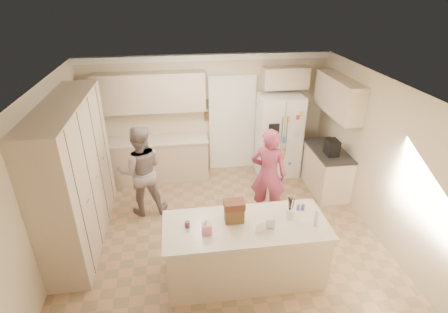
{
  "coord_description": "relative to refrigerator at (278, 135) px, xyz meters",
  "views": [
    {
      "loc": [
        -0.64,
        -4.88,
        3.93
      ],
      "look_at": [
        0.1,
        0.35,
        1.25
      ],
      "focal_mm": 28.0,
      "sensor_mm": 36.0,
      "label": 1
    }
  ],
  "objects": [
    {
      "name": "floor",
      "position": [
        -1.52,
        -1.88,
        -0.91
      ],
      "size": [
        5.2,
        4.6,
        0.02
      ],
      "primitive_type": "cube",
      "color": "#A17958",
      "rests_on": "ground"
    },
    {
      "name": "ceiling",
      "position": [
        -1.52,
        -1.88,
        1.71
      ],
      "size": [
        5.2,
        4.6,
        0.02
      ],
      "primitive_type": "cube",
      "color": "white",
      "rests_on": "wall_back"
    },
    {
      "name": "wall_back",
      "position": [
        -1.52,
        0.43,
        0.4
      ],
      "size": [
        5.2,
        0.02,
        2.6
      ],
      "primitive_type": "cube",
      "color": "beige",
      "rests_on": "ground"
    },
    {
      "name": "wall_front",
      "position": [
        -1.52,
        -4.19,
        0.4
      ],
      "size": [
        5.2,
        0.02,
        2.6
      ],
      "primitive_type": "cube",
      "color": "beige",
      "rests_on": "ground"
    },
    {
      "name": "wall_left",
      "position": [
        -4.13,
        -1.88,
        0.4
      ],
      "size": [
        0.02,
        4.6,
        2.6
      ],
      "primitive_type": "cube",
      "color": "beige",
      "rests_on": "ground"
    },
    {
      "name": "wall_right",
      "position": [
        1.09,
        -1.88,
        0.4
      ],
      "size": [
        0.02,
        4.6,
        2.6
      ],
      "primitive_type": "cube",
      "color": "beige",
      "rests_on": "ground"
    },
    {
      "name": "crown_back",
      "position": [
        -1.52,
        0.38,
        1.63
      ],
      "size": [
        5.2,
        0.08,
        0.12
      ],
      "primitive_type": "cube",
      "color": "white",
      "rests_on": "wall_back"
    },
    {
      "name": "pantry_bank",
      "position": [
        -3.82,
        -1.68,
        0.28
      ],
      "size": [
        0.6,
        2.6,
        2.35
      ],
      "primitive_type": "cube",
      "color": "beige",
      "rests_on": "floor"
    },
    {
      "name": "back_base_cab",
      "position": [
        -2.67,
        0.12,
        -0.46
      ],
      "size": [
        2.2,
        0.6,
        0.88
      ],
      "primitive_type": "cube",
      "color": "beige",
      "rests_on": "floor"
    },
    {
      "name": "back_countertop",
      "position": [
        -2.67,
        0.11,
        0.0
      ],
      "size": [
        2.24,
        0.63,
        0.04
      ],
      "primitive_type": "cube",
      "color": "beige",
      "rests_on": "back_base_cab"
    },
    {
      "name": "back_upper_cab",
      "position": [
        -2.67,
        0.25,
        1.0
      ],
      "size": [
        2.2,
        0.35,
        0.8
      ],
      "primitive_type": "cube",
      "color": "beige",
      "rests_on": "wall_back"
    },
    {
      "name": "doorway_opening",
      "position": [
        -0.97,
        0.4,
        0.15
      ],
      "size": [
        0.9,
        0.06,
        2.1
      ],
      "primitive_type": "cube",
      "color": "black",
      "rests_on": "floor"
    },
    {
      "name": "doorway_casing",
      "position": [
        -0.97,
        0.37,
        0.15
      ],
      "size": [
        1.02,
        0.03,
        2.22
      ],
      "primitive_type": "cube",
      "color": "white",
      "rests_on": "floor"
    },
    {
      "name": "wall_frame_upper",
      "position": [
        -1.5,
        0.39,
        0.65
      ],
      "size": [
        0.15,
        0.02,
        0.2
      ],
      "primitive_type": "cube",
      "color": "brown",
      "rests_on": "wall_back"
    },
    {
      "name": "wall_frame_lower",
      "position": [
        -1.5,
        0.39,
        0.38
      ],
      "size": [
        0.15,
        0.02,
        0.2
      ],
      "primitive_type": "cube",
      "color": "brown",
      "rests_on": "wall_back"
    },
    {
      "name": "refrigerator",
      "position": [
        0.0,
        0.0,
        0.0
      ],
      "size": [
        0.91,
        0.71,
        1.8
      ],
      "primitive_type": "cube",
      "rotation": [
        0.0,
        0.0,
        -0.01
      ],
      "color": "white",
      "rests_on": "floor"
    },
    {
      "name": "fridge_seam",
      "position": [
        0.0,
        -0.36,
        0.0
      ],
      "size": [
        0.02,
        0.02,
        1.78
      ],
      "primitive_type": "cube",
      "color": "gray",
      "rests_on": "refrigerator"
    },
    {
      "name": "fridge_dispenser",
      "position": [
        -0.22,
        -0.37,
        0.25
      ],
      "size": [
        0.22,
        0.03,
        0.35
      ],
      "primitive_type": "cube",
      "color": "black",
      "rests_on": "refrigerator"
    },
    {
      "name": "fridge_handle_l",
      "position": [
        -0.05,
        -0.37,
        0.15
      ],
      "size": [
        0.02,
        0.02,
        0.85
      ],
      "primitive_type": "cylinder",
      "color": "silver",
      "rests_on": "refrigerator"
    },
    {
      "name": "fridge_handle_r",
      "position": [
        0.05,
        -0.37,
        0.15
      ],
      "size": [
        0.02,
        0.02,
        0.85
      ],
      "primitive_type": "cylinder",
      "color": "silver",
      "rests_on": "refrigerator"
    },
    {
      "name": "over_fridge_cab",
      "position": [
        0.13,
        0.25,
        1.2
      ],
      "size": [
        0.95,
        0.35,
        0.45
      ],
      "primitive_type": "cube",
      "color": "beige",
      "rests_on": "wall_back"
    },
    {
      "name": "right_base_cab",
      "position": [
        0.78,
        -0.88,
        -0.46
      ],
      "size": [
        0.6,
        1.2,
        0.88
      ],
      "primitive_type": "cube",
      "color": "beige",
      "rests_on": "floor"
    },
    {
      "name": "right_countertop",
      "position": [
        0.77,
        -0.88,
        0.0
      ],
      "size": [
        0.63,
        1.24,
        0.04
      ],
      "primitive_type": "cube",
      "color": "#2D2B28",
      "rests_on": "right_base_cab"
    },
    {
      "name": "right_upper_cab",
      "position": [
        0.91,
        -0.68,
        1.05
      ],
      "size": [
        0.35,
        1.5,
        0.7
      ],
      "primitive_type": "cube",
      "color": "beige",
      "rests_on": "wall_right"
    },
    {
      "name": "coffee_maker",
      "position": [
        0.73,
        -1.08,
        0.17
      ],
      "size": [
        0.22,
        0.28,
        0.3
      ],
      "primitive_type": "cube",
      "color": "black",
      "rests_on": "right_countertop"
    },
    {
      "name": "island_base",
      "position": [
        -1.32,
        -2.98,
        -0.46
      ],
      "size": [
        2.2,
        0.9,
        0.88
      ],
      "primitive_type": "cube",
      "color": "beige",
      "rests_on": "floor"
    },
    {
      "name": "island_top",
      "position": [
        -1.32,
        -2.98,
        0.0
      ],
      "size": [
        2.28,
        0.96,
        0.05
      ],
      "primitive_type": "cube",
      "color": "beige",
      "rests_on": "island_base"
    },
    {
      "name": "utensil_crock",
      "position": [
        -0.67,
        -2.93,
        0.1
      ],
      "size": [
        0.13,
        0.13,
        0.15
      ],
      "primitive_type": "cylinder",
      "color": "white",
      "rests_on": "island_top"
    },
    {
      "name": "tissue_box",
      "position": [
        -1.87,
        -3.08,
        0.1
      ],
      "size": [
        0.13,
        0.13,
        0.14
      ],
      "primitive_type": "cube",
      "color": "pink",
      "rests_on": "island_top"
    },
    {
      "name": "tissue_plume",
      "position": [
        -1.87,
        -3.08,
        0.2
      ],
      "size": [
        0.08,
        0.08,
        0.08
      ],
      "primitive_type": "cone",
      "color": "white",
      "rests_on": "tissue_box"
    },
    {
      "name": "dollhouse_body",
      "position": [
        -1.47,
        -2.88,
        0.14
      ],
      "size": [
        0.26,
        0.18,
        0.22
      ],
      "primitive_type": "cube",
      "color": "brown",
      "rests_on": "island_top"
    },
    {
      "name": "dollhouse_roof",
      "position": [
        -1.47,
        -2.88,
        0.3
      ],
      "size": [
        0.28,
        0.2,
        0.1
      ],
      "primitive_type": "cube",
      "color": "#592D1E",
      "rests_on": "dollhouse_body"
    },
    {
      "name": "jam_jar",
      "position": [
        -2.12,
        -2.93,
        0.07
      ],
      "size": [
        0.07,
        0.07,
        0.09
      ],
      "primitive_type": "cylinder",
      "color": "#59263F",
      "rests_on": "island_top"
    },
    {
      "name": "greeting_card_a",
      "position": [
        -1.17,
        -3.18,
        0.11
      ],
      "size": [
        0.12,
        0.06,
        0.16
      ],
      "primitive_type": "cube",
      "rotation": [
        0.15,
        0.0,
        0.2
      ],
      "color": "white",
      "rests_on": "island_top"
    },
    {
      "name": "greeting_card_b",
      "position": [
        -1.02,
        -3.13,
        0.11
      ],
      "size": [
        0.12,
        0.05,
        0.16
      ],
      "primitive_type": "cube",
      "rotation": [
        0.15,
        0.0,
        -0.1
      ],
      "color": "silver",
      "rests_on": "island_top"
    },
    {
      "name": "water_bottle",
      "position": [
        -0.37,
        -3.13,
        0.14
      ],
      "size": [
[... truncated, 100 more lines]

